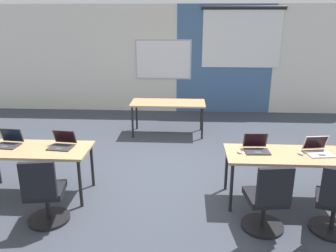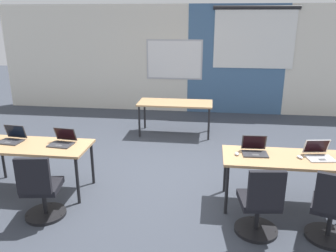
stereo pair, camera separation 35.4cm
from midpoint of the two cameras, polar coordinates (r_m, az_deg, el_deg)
name	(u,v)px [view 2 (the right image)]	position (r m, az deg, el deg)	size (l,w,h in m)	color
ground_plane	(160,178)	(5.52, 0.55, -8.81)	(24.00, 24.00, 0.00)	#383D47
back_wall_assembly	(185,59)	(9.17, 4.02, 11.18)	(10.00, 0.27, 2.80)	silver
desk_near_left	(35,149)	(5.22, -19.76, -3.64)	(1.60, 0.70, 0.72)	tan
desk_near_right	(284,161)	(4.81, 20.93, -5.60)	(1.60, 0.70, 0.72)	tan
desk_far_center	(175,105)	(7.35, 2.61, 3.55)	(1.60, 0.70, 0.72)	tan
laptop_near_right_inner	(255,150)	(4.77, 16.47, -3.90)	(0.34, 0.30, 0.23)	#333338
mouse_near_right_inner	(237,154)	(4.67, 13.69, -4.58)	(0.06, 0.10, 0.03)	#B2B2B7
chair_near_right_inner	(260,207)	(4.23, 17.59, -12.93)	(0.52, 0.56, 0.92)	black
laptop_near_left_end	(12,138)	(5.45, -23.14, -1.91)	(0.36, 0.32, 0.23)	#333338
laptop_near_left_inner	(62,141)	(5.08, -15.51, -2.48)	(0.36, 0.34, 0.23)	#333338
chair_near_left_inner	(41,192)	(4.56, -18.52, -10.59)	(0.52, 0.57, 0.92)	black
laptop_near_right_end	(319,154)	(4.93, 26.01, -4.33)	(0.37, 0.36, 0.23)	silver
mouse_near_right_end	(300,157)	(4.83, 23.34, -4.85)	(0.09, 0.11, 0.03)	silver
chair_near_right_end	(331,213)	(4.43, 27.99, -12.81)	(0.57, 0.61, 0.92)	black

